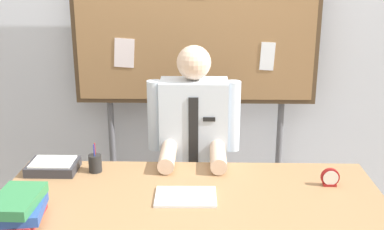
{
  "coord_description": "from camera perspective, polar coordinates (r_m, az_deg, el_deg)",
  "views": [
    {
      "loc": [
        0.06,
        -2.08,
        1.81
      ],
      "look_at": [
        0.0,
        0.19,
        1.1
      ],
      "focal_mm": 44.65,
      "sensor_mm": 36.0,
      "label": 1
    }
  ],
  "objects": [
    {
      "name": "bulletin_board",
      "position": [
        3.23,
        0.41,
        10.45
      ],
      "size": [
        1.66,
        0.09,
        1.99
      ],
      "color": "#4C3823",
      "rests_on": "ground_plane"
    },
    {
      "name": "book_stack",
      "position": [
        2.22,
        -20.16,
        -10.47
      ],
      "size": [
        0.25,
        0.29,
        0.13
      ],
      "color": "#B22D2D",
      "rests_on": "desk"
    },
    {
      "name": "person",
      "position": [
        2.95,
        0.21,
        -6.03
      ],
      "size": [
        0.55,
        0.56,
        1.38
      ],
      "color": "#2D2D33",
      "rests_on": "ground_plane"
    },
    {
      "name": "desk_clock",
      "position": [
        2.52,
        16.17,
        -7.25
      ],
      "size": [
        0.09,
        0.04,
        0.09
      ],
      "color": "maroon",
      "rests_on": "desk"
    },
    {
      "name": "open_notebook",
      "position": [
        2.31,
        -0.76,
        -9.73
      ],
      "size": [
        0.3,
        0.21,
        0.01
      ],
      "primitive_type": "cube",
      "rotation": [
        0.0,
        0.0,
        0.02
      ],
      "color": "white",
      "rests_on": "desk"
    },
    {
      "name": "desk",
      "position": [
        2.37,
        -0.11,
        -11.41
      ],
      "size": [
        1.86,
        0.83,
        0.75
      ],
      "color": "#9E754C",
      "rests_on": "ground_plane"
    },
    {
      "name": "pen_holder",
      "position": [
        2.63,
        -11.49,
        -5.65
      ],
      "size": [
        0.07,
        0.07,
        0.16
      ],
      "color": "#262626",
      "rests_on": "desk"
    },
    {
      "name": "back_wall",
      "position": [
        3.44,
        0.47,
        9.66
      ],
      "size": [
        6.4,
        0.08,
        2.7
      ],
      "primitive_type": "cube",
      "color": "silver",
      "rests_on": "ground_plane"
    },
    {
      "name": "paper_tray",
      "position": [
        2.69,
        -16.25,
        -5.89
      ],
      "size": [
        0.26,
        0.2,
        0.06
      ],
      "color": "#333338",
      "rests_on": "desk"
    }
  ]
}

